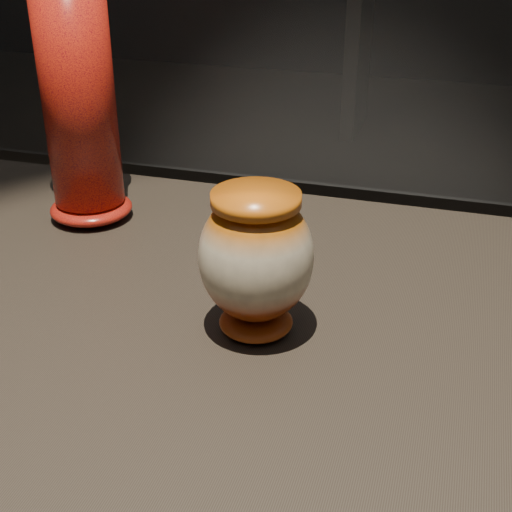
# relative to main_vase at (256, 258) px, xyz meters

# --- Properties ---
(main_vase) EXTENTS (0.16, 0.16, 0.16)m
(main_vase) POSITION_rel_main_vase_xyz_m (0.00, 0.00, 0.00)
(main_vase) COLOR maroon
(main_vase) RESTS_ON display_plinth
(tall_vase) EXTENTS (0.15, 0.15, 0.37)m
(tall_vase) POSITION_rel_main_vase_xyz_m (-0.31, 0.22, 0.09)
(tall_vase) COLOR red
(tall_vase) RESTS_ON display_plinth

